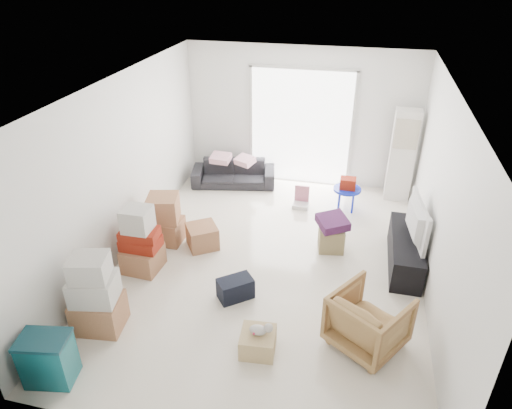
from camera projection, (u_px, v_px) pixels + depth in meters
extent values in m
cube|color=silver|center=(268.00, 270.00, 7.02)|extent=(4.50, 6.00, 0.24)
cube|color=white|center=(271.00, 78.00, 5.59)|extent=(4.50, 6.00, 0.24)
cube|color=white|center=(302.00, 115.00, 8.95)|extent=(4.50, 0.24, 2.70)
cube|color=white|center=(191.00, 356.00, 3.66)|extent=(4.50, 0.24, 2.70)
cube|color=white|center=(114.00, 169.00, 6.78)|extent=(0.24, 6.00, 2.70)
cube|color=white|center=(451.00, 204.00, 5.83)|extent=(0.24, 6.00, 2.70)
cube|color=white|center=(300.00, 127.00, 8.93)|extent=(2.00, 0.01, 2.30)
cube|color=silver|center=(251.00, 124.00, 9.12)|extent=(0.06, 0.04, 2.30)
cube|color=silver|center=(352.00, 132.00, 8.72)|extent=(0.06, 0.04, 2.30)
cube|color=silver|center=(303.00, 68.00, 8.36)|extent=(2.10, 0.04, 0.06)
cube|color=white|center=(402.00, 156.00, 8.40)|extent=(0.45, 0.30, 1.75)
cube|color=black|center=(405.00, 251.00, 6.84)|extent=(0.44, 1.47, 0.49)
imported|color=black|center=(409.00, 234.00, 6.69)|extent=(0.73, 1.11, 0.14)
imported|color=#26272C|center=(233.00, 170.00, 9.18)|extent=(1.72, 0.80, 0.65)
cube|color=#F7B4C1|center=(220.00, 152.00, 9.00)|extent=(0.42, 0.34, 0.13)
cube|color=#F7B4C1|center=(245.00, 154.00, 8.90)|extent=(0.40, 0.38, 0.11)
imported|color=tan|center=(369.00, 318.00, 5.37)|extent=(1.06, 1.04, 0.81)
cube|color=#115B63|center=(51.00, 369.00, 5.04)|extent=(0.57, 0.44, 0.29)
cube|color=#115B63|center=(46.00, 351.00, 4.90)|extent=(0.57, 0.44, 0.29)
cube|color=#0C333D|center=(42.00, 340.00, 4.82)|extent=(0.59, 0.46, 0.04)
cube|color=#AE754E|center=(99.00, 313.00, 5.72)|extent=(0.63, 0.55, 0.44)
cube|color=beige|center=(94.00, 289.00, 5.53)|extent=(0.60, 0.53, 0.34)
cube|color=beige|center=(89.00, 268.00, 5.37)|extent=(0.52, 0.48, 0.29)
cube|color=#AE754E|center=(143.00, 258.00, 6.78)|extent=(0.54, 0.54, 0.37)
cube|color=maroon|center=(141.00, 243.00, 6.65)|extent=(0.56, 0.38, 0.17)
cube|color=maroon|center=(139.00, 234.00, 6.58)|extent=(0.56, 0.39, 0.15)
cube|color=beige|center=(137.00, 219.00, 6.45)|extent=(0.39, 0.37, 0.35)
cube|color=#AE754E|center=(166.00, 230.00, 7.44)|extent=(0.55, 0.45, 0.39)
cube|color=#AE754E|center=(163.00, 208.00, 7.24)|extent=(0.56, 0.56, 0.42)
cube|color=#AE754E|center=(202.00, 236.00, 7.29)|extent=(0.62, 0.62, 0.37)
cube|color=black|center=(235.00, 288.00, 6.23)|extent=(0.54, 0.51, 0.30)
cube|color=#9F905C|center=(331.00, 238.00, 7.23)|extent=(0.45, 0.45, 0.39)
cube|color=#4B1F4E|center=(332.00, 224.00, 7.10)|extent=(0.58, 0.58, 0.14)
cylinder|color=#1123C6|center=(347.00, 189.00, 8.24)|extent=(0.50, 0.50, 0.04)
cylinder|color=#1123C6|center=(353.00, 197.00, 8.43)|extent=(0.04, 0.04, 0.39)
cylinder|color=#1123C6|center=(340.00, 196.00, 8.48)|extent=(0.04, 0.04, 0.39)
cylinder|color=#1123C6|center=(339.00, 202.00, 8.26)|extent=(0.04, 0.04, 0.39)
cylinder|color=#1123C6|center=(353.00, 204.00, 8.21)|extent=(0.04, 0.04, 0.39)
cube|color=maroon|center=(348.00, 183.00, 8.18)|extent=(0.28, 0.22, 0.20)
cube|color=silver|center=(301.00, 205.00, 8.49)|extent=(0.29, 0.26, 0.07)
cube|color=#BF637D|center=(302.00, 193.00, 8.49)|extent=(0.27, 0.04, 0.31)
cube|color=tan|center=(258.00, 342.00, 5.40)|extent=(0.44, 0.44, 0.27)
ellipsoid|color=#B2ADA8|center=(258.00, 330.00, 5.31)|extent=(0.21, 0.14, 0.11)
cube|color=#C82B4F|center=(258.00, 330.00, 5.31)|extent=(0.17, 0.16, 0.03)
sphere|color=#B2ADA8|center=(269.00, 328.00, 5.29)|extent=(0.11, 0.11, 0.11)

